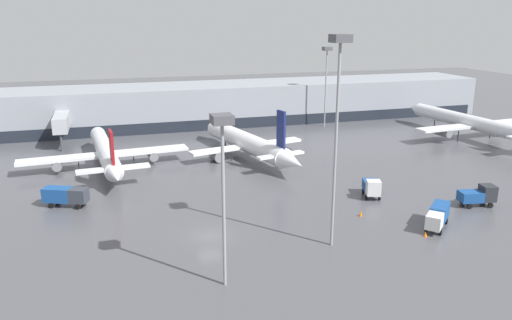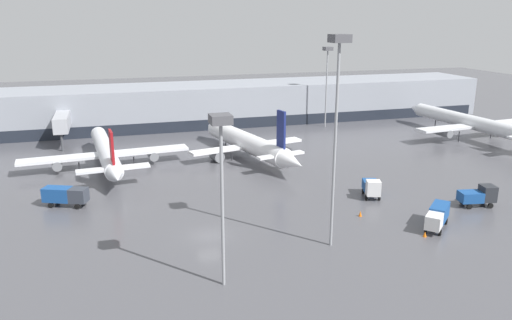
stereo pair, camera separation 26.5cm
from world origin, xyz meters
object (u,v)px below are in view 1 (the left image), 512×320
Objects in this scene: parked_jet_2 at (247,143)px; apron_light_mast_3 at (338,88)px; service_truck_1 at (65,195)px; apron_light_mast_4 at (327,64)px; traffic_cone_3 at (425,234)px; parked_jet_3 at (106,152)px; service_truck_2 at (479,195)px; apron_light_mast_0 at (223,151)px; traffic_cone_1 at (361,213)px; parked_jet_0 at (473,123)px; service_truck_0 at (372,187)px; service_truck_3 at (438,215)px.

apron_light_mast_3 reaches higher than parked_jet_2.
service_truck_1 is 0.34× the size of apron_light_mast_4.
apron_light_mast_3 is at bearing 174.42° from traffic_cone_3.
parked_jet_3 is at bearing 96.28° from service_truck_1.
parked_jet_3 reaches higher than service_truck_2.
service_truck_1 is at bearing 121.07° from apron_light_mast_0.
traffic_cone_3 is at bearing -177.86° from parked_jet_2.
traffic_cone_3 is (39.37, -21.63, -1.28)m from service_truck_1.
apron_light_mast_4 reaches higher than parked_jet_2.
apron_light_mast_0 is (-19.99, -11.23, 12.46)m from traffic_cone_1.
traffic_cone_3 is 0.03× the size of apron_light_mast_4.
service_truck_0 is (-36.57, -24.51, -1.83)m from parked_jet_0.
service_truck_2 is 16.48m from traffic_cone_1.
traffic_cone_3 is at bearing -10.54° from service_truck_3.
service_truck_2 is 0.89× the size of service_truck_3.
parked_jet_2 is 56.06× the size of traffic_cone_3.
apron_light_mast_0 is (-24.09, -3.73, 12.51)m from traffic_cone_3.
parked_jet_3 is 43.03m from traffic_cone_1.
service_truck_2 is 13.84m from traffic_cone_3.
traffic_cone_3 is 0.03× the size of apron_light_mast_3.
traffic_cone_3 is at bearing -143.44° from parked_jet_3.
parked_jet_3 reaches higher than traffic_cone_1.
apron_light_mast_0 is at bearing -150.67° from traffic_cone_1.
service_truck_1 is at bearing 157.30° from parked_jet_3.
parked_jet_2 reaches higher than service_truck_3.
traffic_cone_3 is (34.09, -38.28, -2.35)m from parked_jet_3.
service_truck_3 is 9.04m from traffic_cone_1.
apron_light_mast_3 is (-23.38, -5.18, 15.60)m from service_truck_2.
parked_jet_3 is at bearing -157.94° from apron_light_mast_4.
traffic_cone_1 is at bearing -82.69° from service_truck_3.
parked_jet_0 is 74.63m from apron_light_mast_0.
apron_light_mast_4 is (13.62, 57.62, 13.72)m from traffic_cone_3.
parked_jet_0 reaches higher than parked_jet_3.
apron_light_mast_0 reaches higher than traffic_cone_3.
apron_light_mast_3 is at bearing 165.73° from parked_jet_2.
service_truck_1 is at bearing 96.85° from parked_jet_0.
service_truck_3 reaches higher than traffic_cone_1.
parked_jet_2 is 1.91× the size of apron_light_mast_4.
apron_light_mast_3 reaches higher than parked_jet_3.
traffic_cone_3 is 27.40m from apron_light_mast_0.
service_truck_1 is 1.23× the size of service_truck_2.
service_truck_0 is 0.29× the size of apron_light_mast_0.
parked_jet_0 reaches higher than service_truck_1.
service_truck_0 is (34.71, -25.00, -1.16)m from parked_jet_3.
service_truck_3 is 58.20m from apron_light_mast_4.
service_truck_3 is 29.69m from apron_light_mast_0.
parked_jet_0 is at bearing -95.51° from parked_jet_3.
parked_jet_2 is 32.78m from apron_light_mast_4.
traffic_cone_3 is at bearing 130.38° from parked_jet_0.
parked_jet_3 is 44.37m from apron_light_mast_0.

